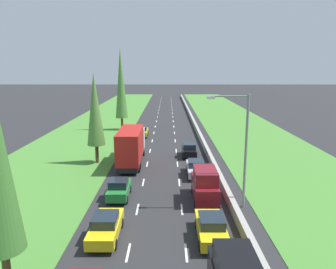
{
  "coord_description": "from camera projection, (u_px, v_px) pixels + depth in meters",
  "views": [
    {
      "loc": [
        0.66,
        -2.39,
        10.95
      ],
      "look_at": [
        0.83,
        46.76,
        0.61
      ],
      "focal_mm": 34.18,
      "sensor_mm": 36.0,
      "label": 1
    }
  ],
  "objects": [
    {
      "name": "black_hatchback_right_lane",
      "position": [
        188.0,
        150.0,
        39.86
      ],
      "size": [
        1.74,
        3.9,
        1.72
      ],
      "color": "black",
      "rests_on": "ground"
    },
    {
      "name": "green_hatchback_left_lane",
      "position": [
        118.0,
        189.0,
        27.18
      ],
      "size": [
        1.74,
        3.9,
        1.72
      ],
      "color": "#237A33",
      "rests_on": "ground"
    },
    {
      "name": "silver_sedan_right_lane",
      "position": [
        195.0,
        168.0,
        32.92
      ],
      "size": [
        1.82,
        4.5,
        1.64
      ],
      "color": "silver",
      "rests_on": "ground"
    },
    {
      "name": "street_light_mast",
      "position": [
        241.0,
        143.0,
        24.53
      ],
      "size": [
        3.2,
        0.28,
        9.0
      ],
      "color": "gray",
      "rests_on": "ground"
    },
    {
      "name": "grass_verge_left",
      "position": [
        100.0,
        124.0,
        63.26
      ],
      "size": [
        14.0,
        140.0,
        0.04
      ],
      "primitive_type": "cube",
      "color": "#478433",
      "rests_on": "ground"
    },
    {
      "name": "poplar_tree_third",
      "position": [
        120.0,
        84.0,
        55.6
      ],
      "size": [
        2.16,
        2.16,
        14.24
      ],
      "color": "#4C3823",
      "rests_on": "ground"
    },
    {
      "name": "yellow_sedan_right_lane",
      "position": [
        210.0,
        227.0,
        20.66
      ],
      "size": [
        1.82,
        4.5,
        1.64
      ],
      "color": "yellow",
      "rests_on": "ground"
    },
    {
      "name": "yellow_hatchback_left_lane",
      "position": [
        136.0,
        141.0,
        44.74
      ],
      "size": [
        1.74,
        3.9,
        1.72
      ],
      "color": "yellow",
      "rests_on": "ground"
    },
    {
      "name": "yellow_sedan_left_lane_sixth",
      "position": [
        141.0,
        131.0,
        51.61
      ],
      "size": [
        1.82,
        4.5,
        1.64
      ],
      "color": "yellow",
      "rests_on": "ground"
    },
    {
      "name": "red_box_truck_left_lane",
      "position": [
        130.0,
        145.0,
        36.6
      ],
      "size": [
        2.46,
        9.4,
        4.18
      ],
      "color": "black",
      "rests_on": "ground"
    },
    {
      "name": "ground_plane",
      "position": [
        164.0,
        124.0,
        63.31
      ],
      "size": [
        300.0,
        300.0,
        0.0
      ],
      "primitive_type": "plane",
      "color": "#28282B",
      "rests_on": "ground"
    },
    {
      "name": "lane_markings",
      "position": [
        164.0,
        124.0,
        63.31
      ],
      "size": [
        3.64,
        116.0,
        0.01
      ],
      "color": "white",
      "rests_on": "ground"
    },
    {
      "name": "yellow_sedan_left_lane",
      "position": [
        105.0,
        226.0,
        20.79
      ],
      "size": [
        1.82,
        4.5,
        1.64
      ],
      "color": "yellow",
      "rests_on": "ground"
    },
    {
      "name": "poplar_tree_second",
      "position": [
        94.0,
        110.0,
        36.08
      ],
      "size": [
        2.06,
        2.06,
        10.42
      ],
      "color": "#4C3823",
      "rests_on": "ground"
    },
    {
      "name": "maroon_van_right_lane",
      "position": [
        204.0,
        185.0,
        26.55
      ],
      "size": [
        1.96,
        4.9,
        2.82
      ],
      "color": "maroon",
      "rests_on": "ground"
    },
    {
      "name": "median_barrier",
      "position": [
        192.0,
        122.0,
        63.24
      ],
      "size": [
        0.44,
        120.0,
        0.85
      ],
      "primitive_type": "cube",
      "color": "#9E9B93",
      "rests_on": "ground"
    },
    {
      "name": "grass_verge_right",
      "position": [
        236.0,
        124.0,
        63.35
      ],
      "size": [
        14.0,
        140.0,
        0.04
      ],
      "primitive_type": "cube",
      "color": "#478433",
      "rests_on": "ground"
    }
  ]
}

